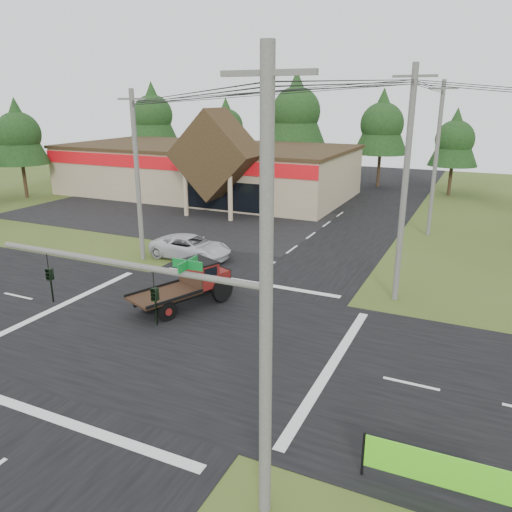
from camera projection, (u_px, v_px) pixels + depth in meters
The scene contains 19 objects.
ground at pixel (179, 332), 22.15m from camera, with size 120.00×120.00×0.00m, color #394D1B.
road_ns at pixel (179, 332), 22.15m from camera, with size 12.00×120.00×0.02m, color black.
road_ew at pixel (179, 332), 22.15m from camera, with size 120.00×12.00×0.02m, color black.
parking_apron at pixel (164, 215), 44.19m from camera, with size 28.00×14.00×0.02m, color black.
cvs_building at pixel (207, 169), 53.18m from camera, with size 30.40×18.20×9.19m.
traffic_signal_mast at pixel (202, 338), 11.99m from camera, with size 8.12×0.24×7.00m.
utility_pole_nr at pixel (266, 303), 10.95m from camera, with size 2.00×0.30×11.00m.
utility_pole_nw at pixel (137, 176), 30.65m from camera, with size 2.00×0.30×10.50m.
utility_pole_ne at pixel (405, 186), 24.08m from camera, with size 2.00×0.30×11.50m.
utility_pole_n at pixel (436, 159), 36.23m from camera, with size 2.00×0.30×11.20m.
tree_row_a at pixel (152, 113), 66.35m from camera, with size 6.72×6.72×12.12m.
tree_row_b at pixel (226, 124), 64.47m from camera, with size 5.60×5.60×10.10m.
tree_row_c at pixel (296, 109), 58.98m from camera, with size 7.28×7.28×13.13m.
tree_row_d at pixel (382, 122), 56.24m from camera, with size 6.16×6.16×11.11m.
tree_row_e at pixel (455, 138), 51.71m from camera, with size 5.04×5.04×9.09m.
tree_side_w at pixel (18, 132), 50.26m from camera, with size 5.60×5.60×10.10m.
antique_flatbed_truck at pixel (183, 286), 24.60m from camera, with size 2.03×5.30×2.22m, color #51130B, non-canonical shape.
roadside_banner at pixel (439, 475), 12.83m from camera, with size 4.02×0.12×1.37m, color #59DB1D, non-canonical shape.
white_pickup at pixel (191, 247), 32.27m from camera, with size 2.47×5.36×1.49m, color silver.
Camera 1 is at (11.56, -16.78, 9.94)m, focal length 35.00 mm.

